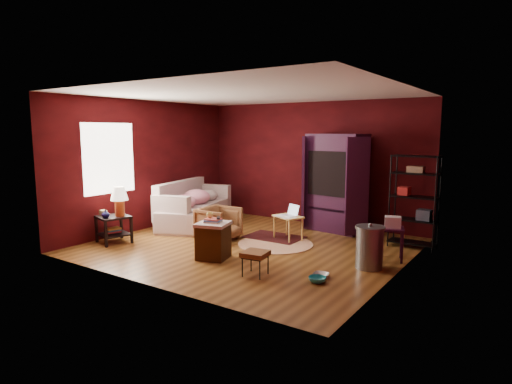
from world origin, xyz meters
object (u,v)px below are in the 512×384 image
side_table (117,209)px  hamper (213,240)px  armchair (219,222)px  sofa (193,205)px  tv_armoire (335,181)px  laptop_desk (288,218)px  wire_shelving (415,198)px

side_table → hamper: 2.23m
armchair → side_table: bearing=130.0°
sofa → tv_armoire: bearing=-89.0°
armchair → laptop_desk: 1.38m
sofa → tv_armoire: 3.27m
side_table → tv_armoire: 4.51m
side_table → wire_shelving: wire_shelving is taller
tv_armoire → laptop_desk: bearing=-101.5°
sofa → wire_shelving: (4.71, 0.82, 0.48)m
side_table → hamper: size_ratio=1.54×
wire_shelving → tv_armoire: bearing=166.9°
sofa → laptop_desk: size_ratio=3.34×
side_table → wire_shelving: size_ratio=0.64×
hamper → side_table: bearing=-173.7°
side_table → tv_armoire: bearing=47.4°
armchair → wire_shelving: wire_shelving is taller
laptop_desk → side_table: bearing=-119.7°
wire_shelving → armchair: bearing=-153.1°
tv_armoire → armchair: bearing=-120.2°
hamper → laptop_desk: hamper is taller
side_table → wire_shelving: 5.59m
tv_armoire → sofa: bearing=-149.1°
sofa → armchair: 1.57m
hamper → laptop_desk: 1.86m
sofa → armchair: size_ratio=3.23×
armchair → sofa: bearing=60.7°
armchair → hamper: armchair is taller
side_table → wire_shelving: (4.81, 2.84, 0.28)m
armchair → wire_shelving: size_ratio=0.42×
sofa → hamper: (2.09, -1.78, -0.13)m
sofa → armchair: bearing=-141.3°
side_table → hamper: side_table is taller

